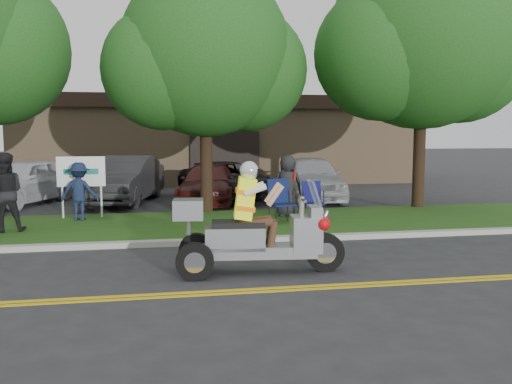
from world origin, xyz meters
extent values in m
plane|color=#28282B|center=(0.00, 0.00, 0.00)|extent=(120.00, 120.00, 0.00)
cube|color=gold|center=(0.00, -0.58, 0.01)|extent=(60.00, 0.10, 0.01)
cube|color=gold|center=(0.00, -0.42, 0.01)|extent=(60.00, 0.10, 0.01)
cube|color=#A8A89E|center=(0.00, 3.05, 0.06)|extent=(60.00, 0.25, 0.12)
cube|color=#264F15|center=(0.00, 5.20, 0.06)|extent=(60.00, 4.00, 0.10)
cube|color=#9E7F5B|center=(2.00, 19.00, 2.00)|extent=(18.00, 8.00, 4.00)
cube|color=black|center=(2.00, 14.95, 3.70)|extent=(18.00, 0.30, 0.60)
cylinder|color=#332114|center=(0.50, 7.20, 2.10)|extent=(0.36, 0.36, 4.20)
sphere|color=#184714|center=(0.50, 7.20, 4.65)|extent=(4.80, 4.80, 4.80)
sphere|color=#184714|center=(1.70, 7.50, 4.20)|extent=(3.60, 3.60, 3.60)
sphere|color=#184714|center=(-0.70, 7.00, 4.12)|extent=(3.36, 3.36, 3.36)
cylinder|color=#332114|center=(7.00, 7.00, 2.38)|extent=(0.36, 0.36, 4.76)
sphere|color=#184714|center=(7.00, 7.00, 5.27)|extent=(5.60, 5.60, 5.60)
sphere|color=#184714|center=(8.40, 7.30, 4.76)|extent=(4.20, 4.20, 4.20)
sphere|color=#184714|center=(5.60, 6.80, 4.68)|extent=(3.92, 3.92, 3.92)
cylinder|color=silver|center=(-3.40, 6.60, 0.55)|extent=(0.06, 0.06, 1.10)
cylinder|color=silver|center=(-2.40, 6.60, 0.55)|extent=(0.06, 0.06, 1.10)
cube|color=white|center=(-2.90, 6.60, 1.35)|extent=(1.25, 0.06, 0.80)
cylinder|color=black|center=(1.94, 0.44, 0.34)|extent=(0.68, 0.22, 0.67)
cylinder|color=black|center=(-0.32, 0.26, 0.31)|extent=(0.64, 0.23, 0.63)
cylinder|color=black|center=(-0.24, 1.06, 0.31)|extent=(0.64, 0.23, 0.63)
cube|color=#A7AAB0|center=(0.72, 0.56, 0.38)|extent=(2.16, 0.73, 0.20)
cube|color=#A7AAB0|center=(0.39, 0.60, 0.61)|extent=(1.05, 0.61, 0.39)
cube|color=black|center=(0.44, 0.59, 0.85)|extent=(0.94, 0.56, 0.11)
cube|color=#A7AAB0|center=(1.61, 0.47, 0.67)|extent=(0.55, 0.58, 0.61)
cube|color=silver|center=(1.76, 0.45, 1.32)|extent=(0.27, 0.53, 0.55)
cube|color=#A7AAB0|center=(-0.39, 0.68, 1.12)|extent=(0.55, 0.52, 0.34)
sphere|color=#B20C0F|center=(1.85, 0.29, 0.87)|extent=(0.25, 0.25, 0.25)
cube|color=#EAFB1A|center=(0.56, 0.58, 1.30)|extent=(0.43, 0.48, 0.73)
sphere|color=silver|center=(0.63, 0.57, 1.77)|extent=(0.32, 0.32, 0.32)
cylinder|color=black|center=(1.98, 4.53, 0.34)|extent=(0.03, 0.03, 0.46)
cylinder|color=black|center=(2.48, 4.61, 0.34)|extent=(0.03, 0.03, 0.46)
cylinder|color=black|center=(1.90, 4.99, 0.34)|extent=(0.03, 0.03, 0.46)
cylinder|color=black|center=(2.40, 5.07, 0.34)|extent=(0.03, 0.03, 0.46)
cube|color=#0D153E|center=(2.19, 4.80, 0.58)|extent=(0.66, 0.61, 0.04)
cube|color=#0D153E|center=(2.15, 5.05, 0.90)|extent=(0.60, 0.26, 0.63)
cylinder|color=black|center=(2.91, 5.02, 0.31)|extent=(0.03, 0.03, 0.42)
cylinder|color=black|center=(3.36, 5.01, 0.31)|extent=(0.03, 0.03, 0.42)
cylinder|color=black|center=(2.92, 5.44, 0.31)|extent=(0.03, 0.03, 0.42)
cylinder|color=black|center=(3.37, 5.43, 0.31)|extent=(0.03, 0.03, 0.42)
cube|color=#10114B|center=(3.14, 5.22, 0.53)|extent=(0.53, 0.49, 0.04)
cube|color=#10114B|center=(3.14, 5.45, 0.81)|extent=(0.52, 0.17, 0.56)
imported|color=black|center=(-4.38, 4.83, 1.02)|extent=(1.00, 0.85, 1.83)
imported|color=#172240|center=(-2.91, 6.20, 0.86)|extent=(1.06, 0.72, 1.51)
imported|color=black|center=(2.58, 5.85, 0.94)|extent=(0.85, 0.59, 1.68)
imported|color=silver|center=(-5.31, 10.54, 0.76)|extent=(3.42, 4.83, 1.53)
imported|color=#29292B|center=(-2.00, 10.32, 0.79)|extent=(2.73, 5.03, 1.57)
imported|color=black|center=(1.50, 10.59, 0.66)|extent=(3.50, 5.22, 1.33)
imported|color=#41120F|center=(0.80, 9.78, 0.64)|extent=(2.60, 4.65, 1.27)
imported|color=#A7A9AE|center=(4.40, 9.84, 0.79)|extent=(2.28, 4.79, 1.58)
camera|label=1|loc=(-0.89, -8.41, 2.44)|focal=38.00mm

